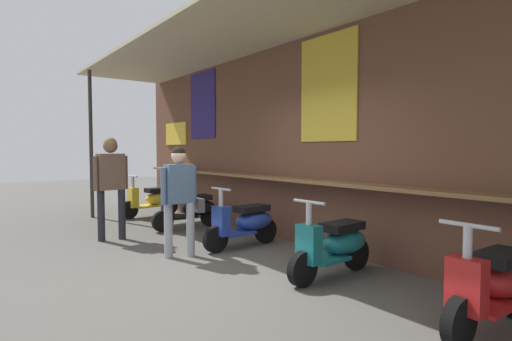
% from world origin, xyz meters
% --- Properties ---
extents(ground_plane, '(34.94, 34.94, 0.00)m').
position_xyz_m(ground_plane, '(0.00, 0.00, 0.00)').
color(ground_plane, '#56544F').
extents(market_stall_facade, '(12.48, 2.34, 3.49)m').
position_xyz_m(market_stall_facade, '(-0.00, 1.87, 1.93)').
color(market_stall_facade, brown).
rests_on(market_stall_facade, ground_plane).
extents(scooter_yellow, '(0.48, 1.40, 0.97)m').
position_xyz_m(scooter_yellow, '(-4.57, 1.08, 0.39)').
color(scooter_yellow, gold).
rests_on(scooter_yellow, ground_plane).
extents(scooter_black, '(0.48, 1.40, 0.97)m').
position_xyz_m(scooter_black, '(-2.72, 1.08, 0.39)').
color(scooter_black, black).
rests_on(scooter_black, ground_plane).
extents(scooter_blue, '(0.47, 1.40, 0.97)m').
position_xyz_m(scooter_blue, '(-0.90, 1.08, 0.39)').
color(scooter_blue, '#233D9E').
rests_on(scooter_blue, ground_plane).
extents(scooter_teal, '(0.46, 1.40, 0.97)m').
position_xyz_m(scooter_teal, '(0.95, 1.08, 0.39)').
color(scooter_teal, '#197075').
rests_on(scooter_teal, ground_plane).
extents(scooter_red, '(0.46, 1.40, 0.97)m').
position_xyz_m(scooter_red, '(2.73, 1.08, 0.39)').
color(scooter_red, red).
rests_on(scooter_red, ground_plane).
extents(shopper_with_handbag, '(0.27, 0.63, 1.58)m').
position_xyz_m(shopper_with_handbag, '(-1.00, -0.01, 0.95)').
color(shopper_with_handbag, '#999EA8').
rests_on(shopper_with_handbag, ground_plane).
extents(shopper_passing, '(0.23, 0.59, 1.75)m').
position_xyz_m(shopper_passing, '(-2.67, -0.46, 1.09)').
color(shopper_passing, '#232328').
rests_on(shopper_passing, ground_plane).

